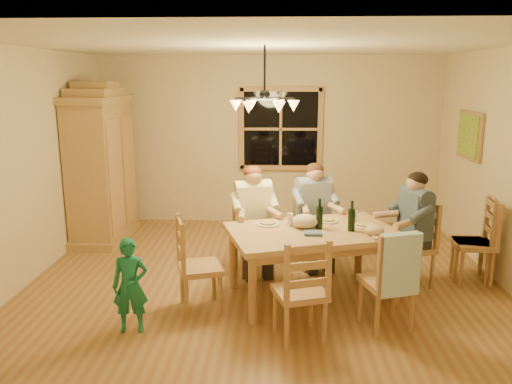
{
  "coord_description": "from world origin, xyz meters",
  "views": [
    {
      "loc": [
        0.14,
        -5.57,
        2.35
      ],
      "look_at": [
        -0.1,
        0.1,
        1.05
      ],
      "focal_mm": 35.0,
      "sensor_mm": 36.0,
      "label": 1
    }
  ],
  "objects_px": {
    "child": "(130,286)",
    "chair_spare_front": "(472,256)",
    "adult_plaid_man": "(314,202)",
    "chair_end_right": "(411,260)",
    "dining_table": "(312,239)",
    "wine_bottle_b": "(352,216)",
    "chair_spare_back": "(470,254)",
    "chair_far_right": "(313,243)",
    "adult_woman": "(253,206)",
    "chair_near_right": "(386,297)",
    "armoire": "(102,168)",
    "chandelier": "(265,103)",
    "wine_bottle_a": "(319,214)",
    "adult_slate_man": "(414,215)",
    "chair_far_left": "(253,249)",
    "chair_end_left": "(200,281)",
    "chair_near_left": "(300,308)"
  },
  "relations": [
    {
      "from": "adult_plaid_man",
      "to": "chair_spare_back",
      "type": "relative_size",
      "value": 0.88
    },
    {
      "from": "adult_plaid_man",
      "to": "adult_slate_man",
      "type": "bearing_deg",
      "value": 136.64
    },
    {
      "from": "adult_slate_man",
      "to": "adult_plaid_man",
      "type": "bearing_deg",
      "value": 46.64
    },
    {
      "from": "adult_plaid_man",
      "to": "chair_spare_front",
      "type": "xyz_separation_m",
      "value": [
        1.84,
        -0.38,
        -0.54
      ]
    },
    {
      "from": "adult_plaid_man",
      "to": "child",
      "type": "relative_size",
      "value": 0.96
    },
    {
      "from": "armoire",
      "to": "chair_far_right",
      "type": "distance_m",
      "value": 3.3
    },
    {
      "from": "chair_near_right",
      "to": "chair_spare_back",
      "type": "relative_size",
      "value": 1.0
    },
    {
      "from": "armoire",
      "to": "adult_woman",
      "type": "height_order",
      "value": "armoire"
    },
    {
      "from": "chair_end_right",
      "to": "wine_bottle_b",
      "type": "bearing_deg",
      "value": 99.4
    },
    {
      "from": "armoire",
      "to": "adult_slate_man",
      "type": "xyz_separation_m",
      "value": [
        4.12,
        -1.59,
        -0.22
      ]
    },
    {
      "from": "dining_table",
      "to": "child",
      "type": "bearing_deg",
      "value": -154.13
    },
    {
      "from": "chair_near_right",
      "to": "adult_woman",
      "type": "xyz_separation_m",
      "value": [
        -1.34,
        1.32,
        0.54
      ]
    },
    {
      "from": "wine_bottle_b",
      "to": "child",
      "type": "distance_m",
      "value": 2.36
    },
    {
      "from": "chair_spare_front",
      "to": "chair_near_left",
      "type": "bearing_deg",
      "value": 126.06
    },
    {
      "from": "chair_far_right",
      "to": "wine_bottle_b",
      "type": "xyz_separation_m",
      "value": [
        0.33,
        -0.91,
        0.62
      ]
    },
    {
      "from": "chair_near_right",
      "to": "chair_spare_back",
      "type": "bearing_deg",
      "value": 27.54
    },
    {
      "from": "dining_table",
      "to": "wine_bottle_b",
      "type": "relative_size",
      "value": 6.07
    },
    {
      "from": "chair_near_left",
      "to": "chair_spare_front",
      "type": "distance_m",
      "value": 2.54
    },
    {
      "from": "adult_slate_man",
      "to": "dining_table",
      "type": "bearing_deg",
      "value": 90.0
    },
    {
      "from": "chair_far_right",
      "to": "adult_woman",
      "type": "distance_m",
      "value": 0.95
    },
    {
      "from": "chair_end_right",
      "to": "child",
      "type": "xyz_separation_m",
      "value": [
        -2.92,
        -1.21,
        0.15
      ]
    },
    {
      "from": "chair_far_left",
      "to": "chair_spare_front",
      "type": "distance_m",
      "value": 2.59
    },
    {
      "from": "wine_bottle_b",
      "to": "chair_near_right",
      "type": "bearing_deg",
      "value": -67.92
    },
    {
      "from": "adult_woman",
      "to": "adult_slate_man",
      "type": "height_order",
      "value": "same"
    },
    {
      "from": "adult_slate_man",
      "to": "chair_spare_front",
      "type": "bearing_deg",
      "value": -96.45
    },
    {
      "from": "armoire",
      "to": "chair_far_right",
      "type": "bearing_deg",
      "value": -19.27
    },
    {
      "from": "dining_table",
      "to": "chair_end_left",
      "type": "xyz_separation_m",
      "value": [
        -1.17,
        -0.37,
        -0.36
      ]
    },
    {
      "from": "chair_near_right",
      "to": "adult_plaid_man",
      "type": "distance_m",
      "value": 1.75
    },
    {
      "from": "chair_end_left",
      "to": "chair_spare_back",
      "type": "relative_size",
      "value": 1.0
    },
    {
      "from": "wine_bottle_b",
      "to": "child",
      "type": "bearing_deg",
      "value": -158.94
    },
    {
      "from": "armoire",
      "to": "chair_near_right",
      "type": "relative_size",
      "value": 2.32
    },
    {
      "from": "chandelier",
      "to": "child",
      "type": "xyz_separation_m",
      "value": [
        -1.22,
        -1.28,
        -1.62
      ]
    },
    {
      "from": "armoire",
      "to": "chair_near_right",
      "type": "height_order",
      "value": "armoire"
    },
    {
      "from": "chair_far_right",
      "to": "chair_end_right",
      "type": "bearing_deg",
      "value": 136.64
    },
    {
      "from": "chair_end_left",
      "to": "adult_woman",
      "type": "distance_m",
      "value": 1.26
    },
    {
      "from": "adult_woman",
      "to": "chair_spare_back",
      "type": "height_order",
      "value": "adult_woman"
    },
    {
      "from": "armoire",
      "to": "chair_near_left",
      "type": "xyz_separation_m",
      "value": [
        2.78,
        -2.88,
        -0.75
      ]
    },
    {
      "from": "chair_near_right",
      "to": "adult_slate_man",
      "type": "bearing_deg",
      "value": 46.74
    },
    {
      "from": "chair_far_left",
      "to": "chair_end_right",
      "type": "xyz_separation_m",
      "value": [
        1.84,
        -0.3,
        0.0
      ]
    },
    {
      "from": "chair_far_left",
      "to": "child",
      "type": "relative_size",
      "value": 1.09
    },
    {
      "from": "wine_bottle_a",
      "to": "chair_spare_front",
      "type": "relative_size",
      "value": 0.33
    },
    {
      "from": "chandelier",
      "to": "chair_far_right",
      "type": "height_order",
      "value": "chandelier"
    },
    {
      "from": "child",
      "to": "dining_table",
      "type": "bearing_deg",
      "value": 17.87
    },
    {
      "from": "dining_table",
      "to": "chair_far_left",
      "type": "xyz_separation_m",
      "value": [
        -0.67,
        0.66,
        -0.36
      ]
    },
    {
      "from": "adult_woman",
      "to": "wine_bottle_b",
      "type": "xyz_separation_m",
      "value": [
        1.08,
        -0.68,
        0.08
      ]
    },
    {
      "from": "adult_plaid_man",
      "to": "chair_spare_front",
      "type": "height_order",
      "value": "adult_plaid_man"
    },
    {
      "from": "chair_end_right",
      "to": "child",
      "type": "bearing_deg",
      "value": 95.2
    },
    {
      "from": "chandelier",
      "to": "wine_bottle_a",
      "type": "distance_m",
      "value": 1.35
    },
    {
      "from": "chair_far_right",
      "to": "adult_slate_man",
      "type": "height_order",
      "value": "adult_slate_man"
    },
    {
      "from": "child",
      "to": "chair_spare_front",
      "type": "relative_size",
      "value": 0.92
    }
  ]
}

